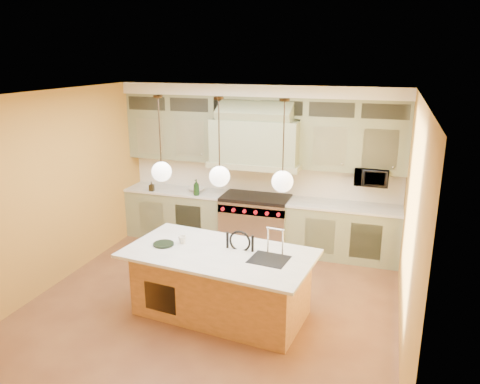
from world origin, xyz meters
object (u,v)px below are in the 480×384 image
(microwave, at_px, (372,176))
(counter_stool, at_px, (236,271))
(range, at_px, (256,221))
(kitchen_island, at_px, (221,282))

(microwave, bearing_deg, counter_stool, -121.19)
(range, distance_m, counter_stool, 2.46)
(range, relative_size, kitchen_island, 0.47)
(counter_stool, bearing_deg, range, 103.05)
(microwave, bearing_deg, range, -176.88)
(range, bearing_deg, microwave, 3.12)
(counter_stool, bearing_deg, kitchen_island, 175.10)
(kitchen_island, relative_size, counter_stool, 2.17)
(range, xyz_separation_m, microwave, (1.95, 0.11, 0.96))
(kitchen_island, relative_size, microwave, 4.73)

